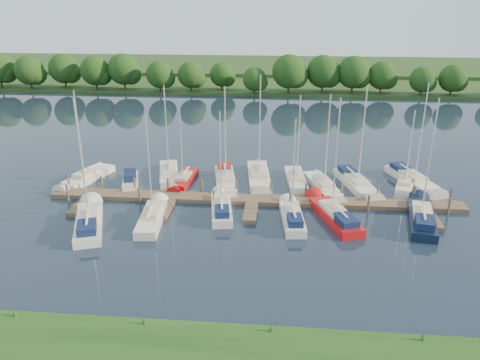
# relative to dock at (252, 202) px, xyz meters

# --- Properties ---
(ground) EXTENTS (260.00, 260.00, 0.00)m
(ground) POSITION_rel_dock_xyz_m (0.00, -7.31, -0.20)
(ground) COLOR #181F30
(ground) RESTS_ON ground
(dock) EXTENTS (40.00, 6.00, 0.40)m
(dock) POSITION_rel_dock_xyz_m (0.00, 0.00, 0.00)
(dock) COLOR brown
(dock) RESTS_ON ground
(mooring_pilings) EXTENTS (38.24, 2.84, 2.00)m
(mooring_pilings) POSITION_rel_dock_xyz_m (0.00, 1.13, 0.40)
(mooring_pilings) COLOR #473D33
(mooring_pilings) RESTS_ON ground
(far_shore) EXTENTS (180.00, 30.00, 0.60)m
(far_shore) POSITION_rel_dock_xyz_m (0.00, 67.69, 0.10)
(far_shore) COLOR #27481B
(far_shore) RESTS_ON ground
(distant_hill) EXTENTS (220.00, 40.00, 1.40)m
(distant_hill) POSITION_rel_dock_xyz_m (0.00, 92.69, 0.50)
(distant_hill) COLOR #314D21
(distant_hill) RESTS_ON ground
(treeline) EXTENTS (147.34, 10.27, 8.14)m
(treeline) POSITION_rel_dock_xyz_m (-2.74, 54.79, 3.94)
(treeline) COLOR #38281C
(treeline) RESTS_ON ground
(sailboat_n_0) EXTENTS (3.81, 8.01, 10.28)m
(sailboat_n_0) POSITION_rel_dock_xyz_m (-18.24, 4.56, 0.08)
(sailboat_n_0) COLOR white
(sailboat_n_0) RESTS_ON ground
(motorboat) EXTENTS (2.85, 5.57, 1.67)m
(motorboat) POSITION_rel_dock_xyz_m (-13.20, 3.96, 0.15)
(motorboat) COLOR white
(motorboat) RESTS_ON ground
(sailboat_n_2) EXTENTS (3.62, 8.39, 10.48)m
(sailboat_n_2) POSITION_rel_dock_xyz_m (-9.61, 6.47, 0.07)
(sailboat_n_2) COLOR white
(sailboat_n_2) RESTS_ON ground
(sailboat_n_3) EXTENTS (2.12, 6.82, 8.69)m
(sailboat_n_3) POSITION_rel_dock_xyz_m (-7.67, 4.92, 0.07)
(sailboat_n_3) COLOR #B61012
(sailboat_n_3) RESTS_ON ground
(sailboat_n_4) EXTENTS (3.25, 8.53, 10.91)m
(sailboat_n_4) POSITION_rel_dock_xyz_m (-3.16, 4.98, 0.14)
(sailboat_n_4) COLOR white
(sailboat_n_4) RESTS_ON ground
(sailboat_n_5) EXTENTS (3.03, 9.34, 11.79)m
(sailboat_n_5) POSITION_rel_dock_xyz_m (0.31, 6.39, 0.08)
(sailboat_n_5) COLOR white
(sailboat_n_5) RESTS_ON ground
(sailboat_n_6) EXTENTS (2.47, 7.83, 9.85)m
(sailboat_n_6) POSITION_rel_dock_xyz_m (4.35, 5.93, 0.07)
(sailboat_n_6) COLOR white
(sailboat_n_6) RESTS_ON ground
(sailboat_n_7) EXTENTS (3.66, 8.11, 10.39)m
(sailboat_n_7) POSITION_rel_dock_xyz_m (7.06, 4.20, 0.08)
(sailboat_n_7) COLOR white
(sailboat_n_7) RESTS_ON ground
(sailboat_n_8) EXTENTS (3.98, 8.80, 11.07)m
(sailboat_n_8) POSITION_rel_dock_xyz_m (10.57, 5.53, 0.12)
(sailboat_n_8) COLOR white
(sailboat_n_8) RESTS_ON ground
(sailboat_n_9) EXTENTS (3.26, 6.69, 8.59)m
(sailboat_n_9) POSITION_rel_dock_xyz_m (15.63, 5.70, 0.07)
(sailboat_n_9) COLOR white
(sailboat_n_9) RESTS_ON ground
(sailboat_n_10) EXTENTS (4.37, 8.77, 11.11)m
(sailboat_n_10) POSITION_rel_dock_xyz_m (16.71, 7.13, 0.12)
(sailboat_n_10) COLOR white
(sailboat_n_10) RESTS_ON ground
(sailboat_s_0) EXTENTS (4.58, 9.00, 11.57)m
(sailboat_s_0) POSITION_rel_dock_xyz_m (-13.79, -5.83, 0.14)
(sailboat_s_0) COLOR white
(sailboat_s_0) RESTS_ON ground
(sailboat_s_1) EXTENTS (2.40, 7.81, 10.14)m
(sailboat_s_1) POSITION_rel_dock_xyz_m (-8.57, -4.43, 0.09)
(sailboat_s_1) COLOR white
(sailboat_s_1) RESTS_ON ground
(sailboat_s_2) EXTENTS (2.77, 7.62, 9.81)m
(sailboat_s_2) POSITION_rel_dock_xyz_m (-2.71, -2.03, 0.14)
(sailboat_s_2) COLOR white
(sailboat_s_2) RESTS_ON ground
(sailboat_s_3) EXTENTS (2.35, 7.40, 9.65)m
(sailboat_s_3) POSITION_rel_dock_xyz_m (3.76, -3.38, 0.15)
(sailboat_s_3) COLOR white
(sailboat_s_3) RESTS_ON ground
(sailboat_s_4) EXTENTS (4.39, 8.81, 11.26)m
(sailboat_s_4) POSITION_rel_dock_xyz_m (7.49, -2.48, 0.13)
(sailboat_s_4) COLOR #B61012
(sailboat_s_4) RESTS_ON ground
(sailboat_s_5) EXTENTS (3.50, 8.94, 11.40)m
(sailboat_s_5) POSITION_rel_dock_xyz_m (15.13, -2.42, 0.15)
(sailboat_s_5) COLOR black
(sailboat_s_5) RESTS_ON ground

